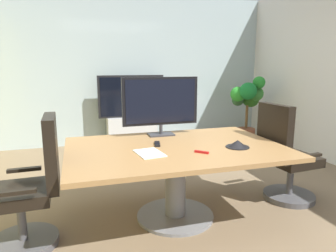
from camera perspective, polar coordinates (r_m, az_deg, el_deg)
ground_plane at (r=3.33m, az=2.01°, el=-15.23°), size 7.11×7.11×0.00m
wall_back_glass_partition at (r=5.95m, az=-7.57°, el=10.29°), size 5.55×0.10×2.78m
conference_table at (r=2.96m, az=1.41°, el=-6.86°), size 2.03×1.36×0.73m
office_chair_left at (r=2.80m, az=-24.09°, el=-11.37°), size 0.60×0.58×1.09m
office_chair_right at (r=3.60m, az=21.03°, el=-6.11°), size 0.62×0.59×1.09m
tv_monitor at (r=3.32m, az=-1.40°, el=4.38°), size 0.84×0.18×0.64m
wall_display_unit at (r=5.70m, az=-6.80°, el=0.67°), size 1.20×0.36×1.31m
potted_plant at (r=5.95m, az=14.72°, el=4.14°), size 0.70×0.69×1.29m
conference_phone at (r=2.94m, az=12.89°, el=-3.33°), size 0.22×0.22×0.07m
remote_control at (r=2.96m, az=-2.02°, el=-3.37°), size 0.09×0.18×0.02m
whiteboard_marker at (r=2.70m, az=6.31°, el=-4.86°), size 0.11×0.10×0.02m
paper_notepad at (r=2.68m, az=-3.50°, el=-5.09°), size 0.25×0.33×0.01m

